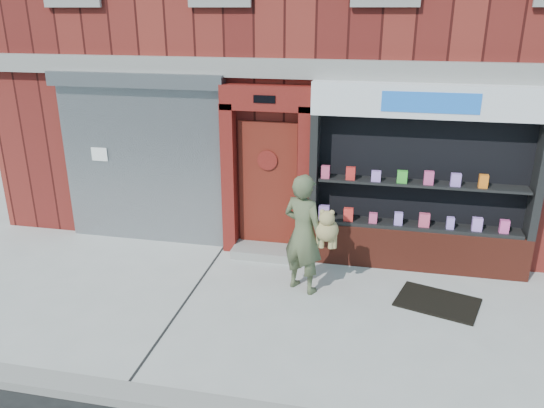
# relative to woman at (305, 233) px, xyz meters

# --- Properties ---
(ground) EXTENTS (80.00, 80.00, 0.00)m
(ground) POSITION_rel_woman_xyz_m (-0.10, -0.67, -0.93)
(ground) COLOR #9E9E99
(ground) RESTS_ON ground
(building) EXTENTS (12.00, 8.16, 8.00)m
(building) POSITION_rel_woman_xyz_m (-0.10, 5.32, 3.07)
(building) COLOR #551613
(building) RESTS_ON ground
(shutter_bay) EXTENTS (3.10, 0.30, 3.04)m
(shutter_bay) POSITION_rel_woman_xyz_m (-3.10, 1.25, 0.79)
(shutter_bay) COLOR gray
(shutter_bay) RESTS_ON ground
(red_door_bay) EXTENTS (1.52, 0.58, 2.90)m
(red_door_bay) POSITION_rel_woman_xyz_m (-0.85, 1.19, 0.53)
(red_door_bay) COLOR #5F1410
(red_door_bay) RESTS_ON ground
(pharmacy_bay) EXTENTS (3.50, 0.41, 3.00)m
(pharmacy_bay) POSITION_rel_woman_xyz_m (1.65, 1.14, 0.44)
(pharmacy_bay) COLOR maroon
(pharmacy_bay) RESTS_ON ground
(woman) EXTENTS (0.92, 0.69, 1.83)m
(woman) POSITION_rel_woman_xyz_m (0.00, 0.00, 0.00)
(woman) COLOR #4D5639
(woman) RESTS_ON ground
(doormat) EXTENTS (1.31, 1.08, 0.03)m
(doormat) POSITION_rel_woman_xyz_m (1.96, -0.01, -0.92)
(doormat) COLOR black
(doormat) RESTS_ON ground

